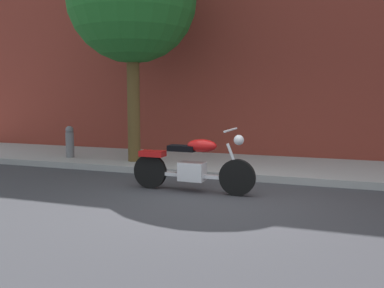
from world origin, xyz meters
The scene contains 4 objects.
ground_plane centered at (0.00, 0.00, 0.00)m, with size 60.00×60.00×0.00m, color #38383D.
sidewalk centered at (0.00, 3.05, 0.07)m, with size 18.13×2.69×0.14m, color #9D9D9D.
motorcycle centered at (-0.60, 0.52, 0.46)m, with size 2.21×0.70×1.11m.
fire_hydrant centered at (-4.47, 2.44, 0.46)m, with size 0.20×0.20×0.91m.
Camera 1 is at (1.91, -6.34, 1.67)m, focal length 40.44 mm.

